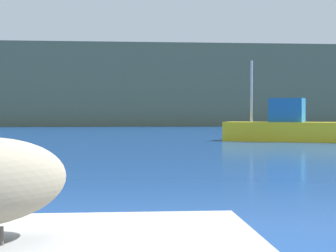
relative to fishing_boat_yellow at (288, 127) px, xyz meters
name	(u,v)px	position (x,y,z in m)	size (l,w,h in m)	color
hillside_backdrop	(112,86)	(-9.58, 42.89, 4.27)	(140.00, 10.25, 9.94)	#5B664C
fishing_boat_yellow	(288,127)	(0.00, 0.00, 0.00)	(6.64, 4.58, 4.16)	yellow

